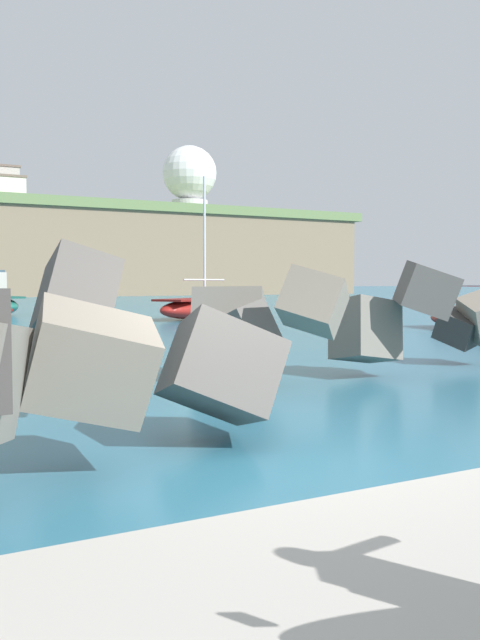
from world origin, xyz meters
TOP-DOWN VIEW (x-y plane):
  - ground_plane at (0.00, 0.00)m, footprint 400.00×400.00m
  - breakwater_jetty at (0.04, 2.19)m, footprint 31.22×7.90m
  - boat_mid_centre at (15.50, 11.77)m, footprint 3.32×5.54m
  - boat_mid_right at (9.59, 23.48)m, footprint 5.99×4.69m
  - radar_dome at (36.92, 88.03)m, footprint 8.24×8.24m
  - station_building_east at (10.43, 90.24)m, footprint 4.80×5.35m

SIDE VIEW (x-z plane):
  - ground_plane at x=0.00m, z-range 0.00..0.00m
  - boat_mid_centre at x=15.50m, z-range -2.92..3.81m
  - boat_mid_right at x=9.59m, z-range -2.90..4.02m
  - breakwater_jetty at x=0.04m, z-range -0.25..2.60m
  - station_building_east at x=10.43m, z-range 11.86..16.17m
  - radar_dome at x=36.92m, z-range 12.43..23.04m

